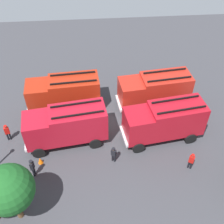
{
  "coord_description": "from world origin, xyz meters",
  "views": [
    {
      "loc": [
        1.62,
        19.01,
        19.37
      ],
      "look_at": [
        0.0,
        0.0,
        1.4
      ],
      "focal_mm": 44.36,
      "sensor_mm": 36.0,
      "label": 1
    }
  ],
  "objects": [
    {
      "name": "firefighter_3",
      "position": [
        6.85,
        5.47,
        1.03
      ],
      "size": [
        0.3,
        0.45,
        1.82
      ],
      "rotation": [
        0.0,
        0.0,
        6.14
      ],
      "color": "black",
      "rests_on": "ground"
    },
    {
      "name": "firefighter_4",
      "position": [
        9.6,
        1.39,
        1.0
      ],
      "size": [
        0.47,
        0.34,
        1.78
      ],
      "rotation": [
        0.0,
        0.0,
        4.98
      ],
      "color": "black",
      "rests_on": "ground"
    },
    {
      "name": "firefighter_0",
      "position": [
        -6.01,
        5.89,
        0.97
      ],
      "size": [
        0.48,
        0.42,
        1.73
      ],
      "rotation": [
        0.0,
        0.0,
        4.17
      ],
      "color": "black",
      "rests_on": "ground"
    },
    {
      "name": "fire_truck_2",
      "position": [
        -4.43,
        2.26,
        2.15
      ],
      "size": [
        7.47,
        3.55,
        3.88
      ],
      "rotation": [
        0.0,
        0.0,
        0.14
      ],
      "color": "#A5111D",
      "rests_on": "ground"
    },
    {
      "name": "fire_truck_1",
      "position": [
        4.53,
        -2.38,
        2.15
      ],
      "size": [
        7.35,
        3.16,
        3.88
      ],
      "rotation": [
        0.0,
        0.0,
        0.07
      ],
      "color": "#A22310",
      "rests_on": "ground"
    },
    {
      "name": "fire_truck_0",
      "position": [
        -4.44,
        -2.05,
        2.15
      ],
      "size": [
        7.41,
        3.36,
        3.88
      ],
      "rotation": [
        0.0,
        0.0,
        0.1
      ],
      "color": "#AD2217",
      "rests_on": "ground"
    },
    {
      "name": "traffic_cone_0",
      "position": [
        6.48,
        4.31,
        0.32
      ],
      "size": [
        0.45,
        0.45,
        0.64
      ],
      "primitive_type": "cone",
      "color": "#F2600C",
      "rests_on": "ground"
    },
    {
      "name": "fire_truck_3",
      "position": [
        4.15,
        2.09,
        2.15
      ],
      "size": [
        7.45,
        3.5,
        3.88
      ],
      "rotation": [
        0.0,
        0.0,
        0.13
      ],
      "color": "#AB1323",
      "rests_on": "ground"
    },
    {
      "name": "ground_plane",
      "position": [
        0.0,
        0.0,
        0.0
      ],
      "size": [
        46.68,
        46.68,
        0.0
      ],
      "primitive_type": "plane",
      "color": "#38383D"
    },
    {
      "name": "firefighter_2",
      "position": [
        0.26,
        4.62,
        0.93
      ],
      "size": [
        0.48,
        0.44,
        1.66
      ],
      "rotation": [
        0.0,
        0.0,
        4.1
      ],
      "color": "black",
      "rests_on": "ground"
    },
    {
      "name": "firefighter_1",
      "position": [
        9.1,
        5.56,
        0.89
      ],
      "size": [
        0.47,
        0.46,
        1.61
      ],
      "rotation": [
        0.0,
        0.0,
        0.82
      ],
      "color": "black",
      "rests_on": "ground"
    },
    {
      "name": "tree_1",
      "position": [
        7.44,
        8.96,
        3.54
      ],
      "size": [
        3.4,
        3.4,
        5.27
      ],
      "color": "brown",
      "rests_on": "ground"
    }
  ]
}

